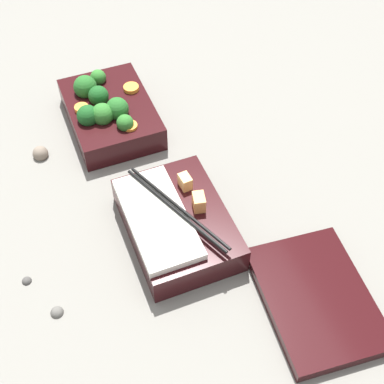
{
  "coord_description": "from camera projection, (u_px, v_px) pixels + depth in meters",
  "views": [
    {
      "loc": [
        0.6,
        -0.14,
        0.68
      ],
      "look_at": [
        0.1,
        0.06,
        0.05
      ],
      "focal_mm": 50.0,
      "sensor_mm": 36.0,
      "label": 1
    }
  ],
  "objects": [
    {
      "name": "bento_tray_rice",
      "position": [
        175.0,
        223.0,
        0.81
      ],
      "size": [
        0.21,
        0.15,
        0.07
      ],
      "color": "black",
      "rests_on": "ground_plane"
    },
    {
      "name": "ground_plane",
      "position": [
        136.0,
        178.0,
        0.91
      ],
      "size": [
        3.0,
        3.0,
        0.0
      ],
      "primitive_type": "plane",
      "color": "slate"
    },
    {
      "name": "pebble_1",
      "position": [
        57.0,
        311.0,
        0.74
      ],
      "size": [
        0.02,
        0.02,
        0.02
      ],
      "primitive_type": "sphere",
      "color": "#595651",
      "rests_on": "ground_plane"
    },
    {
      "name": "pebble_2",
      "position": [
        26.0,
        280.0,
        0.77
      ],
      "size": [
        0.01,
        0.01,
        0.01
      ],
      "primitive_type": "sphere",
      "color": "#474442",
      "rests_on": "ground_plane"
    },
    {
      "name": "pebble_0",
      "position": [
        40.0,
        153.0,
        0.94
      ],
      "size": [
        0.03,
        0.03,
        0.03
      ],
      "primitive_type": "sphere",
      "color": "#7A6B5B",
      "rests_on": "ground_plane"
    },
    {
      "name": "bento_tray_vegetable",
      "position": [
        107.0,
        112.0,
        0.97
      ],
      "size": [
        0.21,
        0.15,
        0.08
      ],
      "color": "black",
      "rests_on": "ground_plane"
    },
    {
      "name": "bento_lid",
      "position": [
        316.0,
        298.0,
        0.75
      ],
      "size": [
        0.21,
        0.16,
        0.02
      ],
      "primitive_type": "cube",
      "rotation": [
        0.0,
        0.0,
        -0.1
      ],
      "color": "black",
      "rests_on": "ground_plane"
    }
  ]
}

